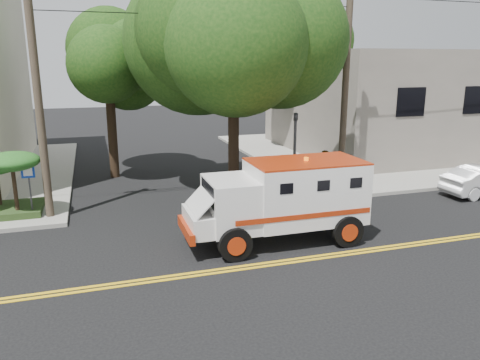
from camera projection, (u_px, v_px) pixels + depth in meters
name	position (u px, v px, depth m)	size (l,w,h in m)	color
ground	(250.00, 267.00, 13.06)	(100.00, 100.00, 0.00)	black
sidewalk_ne	(383.00, 151.00, 29.48)	(17.00, 17.00, 0.15)	gray
building_right	(403.00, 101.00, 29.63)	(14.00, 12.00, 6.00)	slate
utility_pole_left	(38.00, 94.00, 15.85)	(0.28, 0.28, 9.00)	#382D23
utility_pole_right	(345.00, 88.00, 19.53)	(0.28, 0.28, 9.00)	#382D23
tree_main	(247.00, 17.00, 17.59)	(6.08, 5.70, 9.85)	black
tree_left	(115.00, 58.00, 21.74)	(4.48, 4.20, 7.70)	black
tree_right	(304.00, 53.00, 28.72)	(4.80, 4.50, 8.20)	black
traffic_signal	(295.00, 147.00, 18.80)	(0.15, 0.18, 3.60)	#3F3F42
accessibility_sign	(29.00, 183.00, 16.60)	(0.45, 0.10, 2.02)	#3F3F42
armored_truck	(283.00, 197.00, 14.59)	(5.70, 2.34, 2.58)	silver
pedestrian_a	(323.00, 170.00, 20.26)	(0.63, 0.41, 1.72)	gray
pedestrian_b	(380.00, 153.00, 24.12)	(0.79, 0.62, 1.63)	gray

